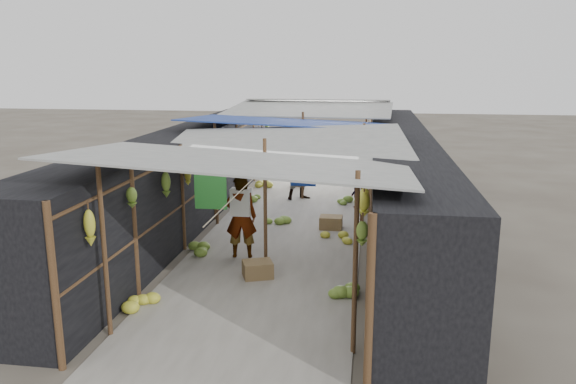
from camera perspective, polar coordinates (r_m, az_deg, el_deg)
The scene contains 14 objects.
ground at distance 8.46m, azimuth -6.11°, elevation -15.06°, with size 80.00×80.00×0.00m, color #6B6356.
aisle_slab at distance 14.41m, azimuth 0.28°, elevation -3.00°, with size 3.60×16.00×0.02m, color #9E998E.
stall_left at distance 14.75m, azimuth -10.16°, elevation 1.73°, with size 1.40×15.00×2.30m, color black.
stall_right at distance 14.03m, azimuth 11.28°, elevation 1.11°, with size 1.40×15.00×2.30m, color black.
crate_near at distance 10.70m, azimuth -3.10°, elevation -7.89°, with size 0.54×0.43×0.32m, color #93764B.
crate_mid at distance 13.76m, azimuth 4.38°, elevation -3.13°, with size 0.54×0.44×0.33m, color #93764B.
crate_back at distance 18.51m, azimuth 1.06°, elevation 0.97°, with size 0.42×0.34×0.27m, color #93764B.
black_basin at distance 19.06m, azimuth 7.44°, elevation 1.11°, with size 0.66×0.66×0.20m, color black.
vendor_elderly at distance 11.59m, azimuth -4.79°, elevation -2.53°, with size 0.64×0.42×1.76m, color silver.
shopper_blue at distance 16.57m, azimuth 1.43°, elevation 2.34°, with size 0.90×0.70×1.84m, color #1F2F9B.
vendor_seated at distance 15.77m, azimuth 6.85°, elevation -0.11°, with size 0.56×0.32×0.87m, color #534D48.
market_canopy at distance 14.26m, azimuth 0.59°, elevation 6.65°, with size 5.62×15.20×2.77m.
hanging_bananas at distance 14.26m, azimuth 0.70°, elevation 3.62°, with size 3.96×14.05×0.83m.
floor_bananas at distance 13.75m, azimuth -0.08°, elevation -3.14°, with size 3.79×10.53×0.36m.
Camera 1 is at (1.94, -7.22, 3.95)m, focal length 35.00 mm.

